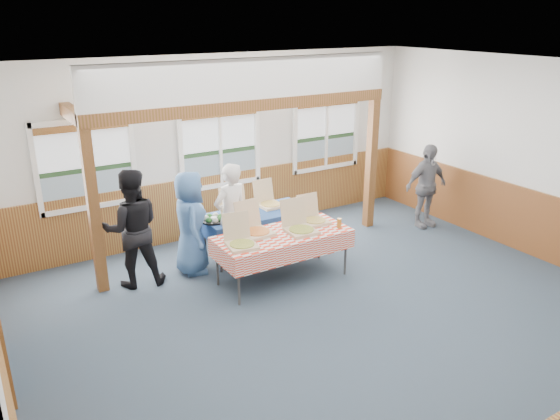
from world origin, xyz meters
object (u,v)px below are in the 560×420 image
at_px(table_right, 283,237).
at_px(woman_white, 231,216).
at_px(table_left, 256,216).
at_px(woman_black, 132,228).
at_px(person_grey, 426,186).
at_px(man_blue, 190,223).

height_order(table_right, woman_white, woman_white).
xyz_separation_m(table_left, woman_black, (-2.04, 0.02, 0.19)).
height_order(woman_white, person_grey, woman_white).
bearing_deg(man_blue, woman_black, 101.43).
relative_size(table_left, woman_black, 1.03).
xyz_separation_m(table_left, person_grey, (3.36, -0.48, 0.10)).
bearing_deg(woman_black, table_right, 164.20).
xyz_separation_m(table_right, man_blue, (-1.06, 0.98, 0.11)).
xyz_separation_m(table_right, woman_black, (-1.94, 1.02, 0.18)).
distance_m(table_right, woman_black, 2.20).
xyz_separation_m(woman_black, person_grey, (5.40, -0.49, -0.09)).
distance_m(table_right, person_grey, 3.50).
bearing_deg(woman_black, man_blue, -170.94).
bearing_deg(table_right, man_blue, 154.73).
distance_m(table_left, woman_white, 0.59).
bearing_deg(table_right, table_left, 102.02).
bearing_deg(man_blue, table_right, -118.41).
bearing_deg(table_right, person_grey, 26.23).
bearing_deg(man_blue, table_left, -74.18).
distance_m(woman_black, man_blue, 0.89).
height_order(table_left, person_grey, person_grey).
xyz_separation_m(table_left, woman_white, (-0.54, -0.18, 0.15)).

